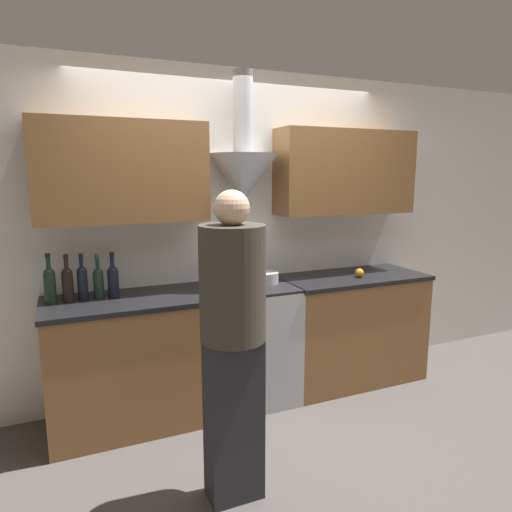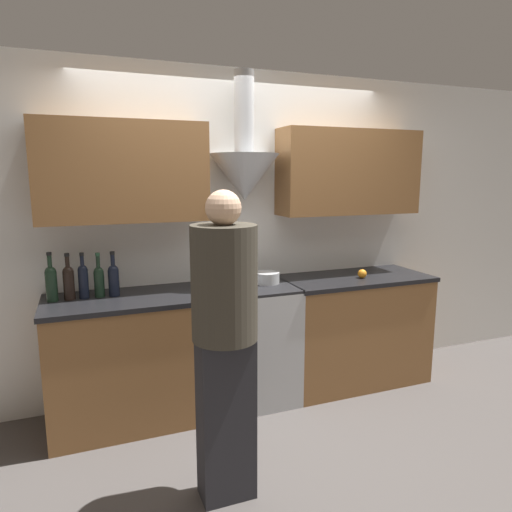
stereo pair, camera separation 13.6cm
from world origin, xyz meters
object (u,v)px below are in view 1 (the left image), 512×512
wine_bottle_0 (50,283)px  person_foreground_left (233,336)px  wine_bottle_4 (113,280)px  mixing_bowl (266,278)px  wine_bottle_2 (82,281)px  stock_pot (235,279)px  stove_range (251,342)px  orange_fruit (359,273)px  wine_bottle_3 (98,281)px  wine_bottle_1 (68,283)px

wine_bottle_0 → person_foreground_left: 1.41m
wine_bottle_0 → wine_bottle_4: 0.40m
mixing_bowl → wine_bottle_4: bearing=178.3°
wine_bottle_0 → person_foreground_left: size_ratio=0.20×
wine_bottle_2 → wine_bottle_4: wine_bottle_2 is taller
wine_bottle_4 → stock_pot: 0.88m
stove_range → orange_fruit: 1.08m
stock_pot → wine_bottle_2: bearing=174.1°
wine_bottle_2 → orange_fruit: bearing=-4.3°
wine_bottle_2 → wine_bottle_3: wine_bottle_2 is taller
stove_range → wine_bottle_2: wine_bottle_2 is taller
stock_pot → mixing_bowl: bearing=13.3°
stove_range → wine_bottle_2: 1.35m
wine_bottle_4 → person_foreground_left: (0.49, -1.08, -0.12)m
mixing_bowl → wine_bottle_2: bearing=178.2°
mixing_bowl → orange_fruit: 0.82m
person_foreground_left → wine_bottle_0: bearing=129.3°
orange_fruit → wine_bottle_0: bearing=176.2°
wine_bottle_2 → stove_range: bearing=-3.5°
wine_bottle_1 → orange_fruit: bearing=-4.0°
wine_bottle_3 → person_foreground_left: size_ratio=0.18×
stock_pot → wine_bottle_3: bearing=173.4°
wine_bottle_4 → stock_pot: bearing=-6.7°
wine_bottle_4 → mixing_bowl: bearing=-1.7°
stove_range → person_foreground_left: 1.24m
wine_bottle_1 → mixing_bowl: bearing=-1.5°
wine_bottle_4 → wine_bottle_1: bearing=179.2°
stock_pot → person_foreground_left: 1.05m
wine_bottle_2 → stock_pot: wine_bottle_2 is taller
wine_bottle_1 → person_foreground_left: size_ratio=0.19×
stove_range → person_foreground_left: (-0.53, -1.02, 0.47)m
stove_range → wine_bottle_1: bearing=176.9°
mixing_bowl → person_foreground_left: 1.24m
stock_pot → mixing_bowl: (0.29, 0.07, -0.03)m
wine_bottle_0 → wine_bottle_3: size_ratio=1.08×
stock_pot → wine_bottle_0: bearing=175.2°
orange_fruit → wine_bottle_4: bearing=175.6°
stock_pot → person_foreground_left: bearing=-111.4°
wine_bottle_2 → wine_bottle_3: size_ratio=1.03×
wine_bottle_2 → stock_pot: size_ratio=1.51×
wine_bottle_1 → orange_fruit: 2.27m
wine_bottle_4 → orange_fruit: bearing=-4.4°
orange_fruit → person_foreground_left: 1.75m
wine_bottle_0 → mixing_bowl: bearing=-1.4°
wine_bottle_3 → wine_bottle_4: (0.10, -0.01, 0.00)m
stove_range → stock_pot: 0.56m
wine_bottle_0 → mixing_bowl: 1.56m
wine_bottle_2 → person_foreground_left: 1.29m
stove_range → wine_bottle_3: size_ratio=2.98×
orange_fruit → person_foreground_left: size_ratio=0.04×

